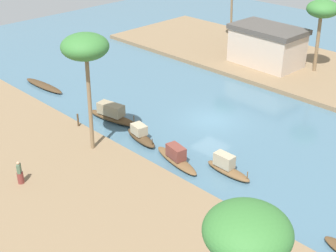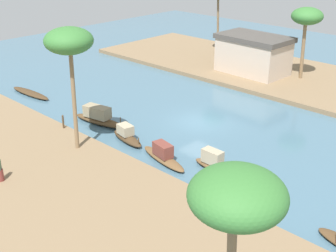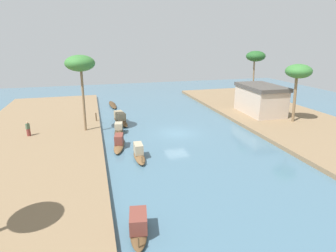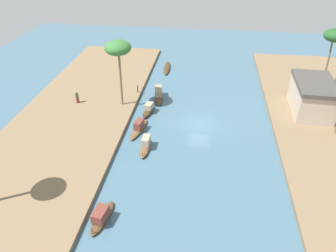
{
  "view_description": "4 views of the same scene",
  "coord_description": "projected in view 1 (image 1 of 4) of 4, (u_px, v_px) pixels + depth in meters",
  "views": [
    {
      "loc": [
        21.11,
        -26.12,
        16.78
      ],
      "look_at": [
        -0.9,
        -4.09,
        0.6
      ],
      "focal_mm": 49.75,
      "sensor_mm": 36.0,
      "label": 1
    },
    {
      "loc": [
        20.83,
        -25.41,
        14.0
      ],
      "look_at": [
        -0.35,
        -3.28,
        0.59
      ],
      "focal_mm": 47.96,
      "sensor_mm": 36.0,
      "label": 2
    },
    {
      "loc": [
        27.79,
        -8.73,
        10.06
      ],
      "look_at": [
        0.42,
        -1.16,
        1.07
      ],
      "focal_mm": 29.14,
      "sensor_mm": 36.0,
      "label": 3
    },
    {
      "loc": [
        31.16,
        0.41,
        19.83
      ],
      "look_at": [
        1.76,
        -3.51,
        0.43
      ],
      "focal_mm": 33.57,
      "sensor_mm": 36.0,
      "label": 4
    }
  ],
  "objects": [
    {
      "name": "river_water",
      "position": [
        212.0,
        120.0,
        37.37
      ],
      "size": [
        76.68,
        76.68,
        0.0
      ],
      "primitive_type": "plane",
      "color": "#476B7F",
      "rests_on": "ground"
    },
    {
      "name": "riverbank_left",
      "position": [
        50.0,
        196.0,
        27.85
      ],
      "size": [
        46.67,
        13.49,
        0.42
      ],
      "primitive_type": "cube",
      "color": "#846B4C",
      "rests_on": "ground"
    },
    {
      "name": "riverbank_right",
      "position": [
        309.0,
        70.0,
        46.69
      ],
      "size": [
        46.67,
        13.49,
        0.42
      ],
      "primitive_type": "cube",
      "color": "#846B4C",
      "rests_on": "ground"
    },
    {
      "name": "sampan_with_tall_canopy",
      "position": [
        44.0,
        86.0,
        43.19
      ],
      "size": [
        5.4,
        1.26,
        0.4
      ],
      "rotation": [
        0.0,
        0.0,
        0.06
      ],
      "color": "#47331E",
      "rests_on": "river_water"
    },
    {
      "name": "sampan_with_red_awning",
      "position": [
        112.0,
        114.0,
        36.96
      ],
      "size": [
        4.91,
        1.88,
        1.43
      ],
      "rotation": [
        0.0,
        0.0,
        0.19
      ],
      "color": "brown",
      "rests_on": "river_water"
    },
    {
      "name": "sampan_open_hull",
      "position": [
        176.0,
        157.0,
        31.39
      ],
      "size": [
        4.49,
        1.78,
        1.27
      ],
      "rotation": [
        0.0,
        0.0,
        -0.19
      ],
      "color": "brown",
      "rests_on": "river_water"
    },
    {
      "name": "sampan_midstream",
      "position": [
        227.0,
        167.0,
        30.25
      ],
      "size": [
        3.43,
        0.93,
        1.32
      ],
      "rotation": [
        0.0,
        0.0,
        -0.01
      ],
      "color": "brown",
      "rests_on": "river_water"
    },
    {
      "name": "sampan_upstream_small",
      "position": [
        140.0,
        135.0,
        34.13
      ],
      "size": [
        3.51,
        1.49,
        1.23
      ],
      "rotation": [
        0.0,
        0.0,
        -0.17
      ],
      "color": "#47331E",
      "rests_on": "river_water"
    },
    {
      "name": "person_on_near_bank",
      "position": [
        20.0,
        175.0,
        28.45
      ],
      "size": [
        0.55,
        0.55,
        1.54
      ],
      "rotation": [
        0.0,
        0.0,
        2.44
      ],
      "color": "brown",
      "rests_on": "riverbank_left"
    },
    {
      "name": "mooring_post",
      "position": [
        78.0,
        120.0,
        35.27
      ],
      "size": [
        0.14,
        0.14,
        1.01
      ],
      "primitive_type": "cylinder",
      "color": "#4C3823",
      "rests_on": "riverbank_left"
    },
    {
      "name": "palm_tree_left_near",
      "position": [
        85.0,
        48.0,
        29.26
      ],
      "size": [
        3.08,
        3.08,
        8.18
      ],
      "color": "#7F6647",
      "rests_on": "riverbank_left"
    },
    {
      "name": "palm_tree_left_far",
      "position": [
        247.0,
        235.0,
        14.5
      ],
      "size": [
        2.86,
        2.86,
        7.59
      ],
      "color": "#7F6647",
      "rests_on": "riverbank_left"
    },
    {
      "name": "palm_tree_right_tall",
      "position": [
        323.0,
        10.0,
        43.21
      ],
      "size": [
        3.0,
        3.0,
        6.97
      ],
      "color": "#7F6647",
      "rests_on": "riverbank_right"
    },
    {
      "name": "riverside_building",
      "position": [
        267.0,
        45.0,
        46.92
      ],
      "size": [
        7.37,
        4.67,
        3.87
      ],
      "rotation": [
        0.0,
        0.0,
        -0.04
      ],
      "color": "#C6B29E",
      "rests_on": "riverbank_right"
    }
  ]
}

